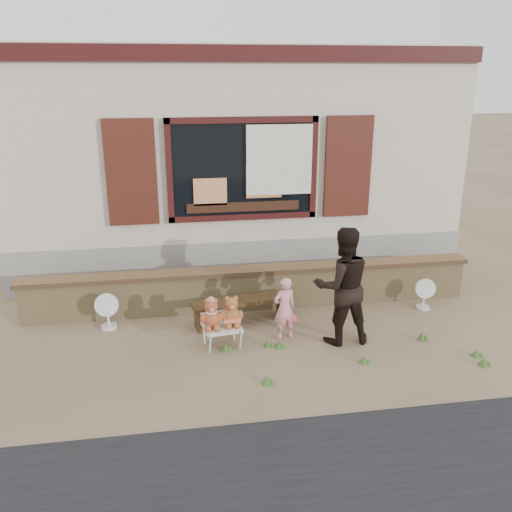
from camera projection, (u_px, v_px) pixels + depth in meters
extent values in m
plane|color=brown|center=(263.00, 335.00, 7.75)|extent=(80.00, 80.00, 0.00)
cube|color=#A59985|center=(226.00, 132.00, 11.18)|extent=(8.00, 5.00, 3.20)
cube|color=gray|center=(227.00, 225.00, 11.83)|extent=(8.04, 5.04, 0.80)
cube|color=black|center=(243.00, 169.00, 8.93)|extent=(2.30, 0.04, 1.50)
cube|color=#34100F|center=(242.00, 120.00, 8.65)|extent=(2.50, 0.08, 0.10)
cube|color=#34100F|center=(243.00, 217.00, 9.17)|extent=(2.50, 0.08, 0.10)
cube|color=#34100F|center=(169.00, 172.00, 8.73)|extent=(0.10, 0.08, 1.70)
cube|color=#34100F|center=(314.00, 168.00, 9.09)|extent=(0.10, 0.08, 1.70)
cube|color=black|center=(131.00, 173.00, 8.63)|extent=(0.80, 0.07, 1.70)
cube|color=black|center=(348.00, 167.00, 9.17)|extent=(0.80, 0.07, 1.70)
cube|color=beige|center=(279.00, 160.00, 8.91)|extent=(1.10, 0.02, 1.15)
cube|color=#34100F|center=(242.00, 53.00, 8.36)|extent=(8.00, 0.12, 0.25)
cube|color=black|center=(243.00, 206.00, 9.10)|extent=(1.90, 0.06, 0.16)
cube|color=tan|center=(210.00, 192.00, 8.93)|extent=(0.55, 0.06, 0.45)
cube|color=#E08447|center=(264.00, 181.00, 9.02)|extent=(0.60, 0.06, 0.55)
cube|color=tan|center=(252.00, 290.00, 8.59)|extent=(7.00, 0.30, 0.60)
cube|color=brown|center=(252.00, 270.00, 8.48)|extent=(7.10, 0.36, 0.07)
cube|color=#352412|center=(242.00, 301.00, 8.02)|extent=(1.53, 0.60, 0.06)
cube|color=#352412|center=(199.00, 320.00, 7.87)|extent=(0.15, 0.29, 0.32)
cube|color=#352412|center=(283.00, 307.00, 8.30)|extent=(0.15, 0.29, 0.32)
cube|color=beige|center=(222.00, 327.00, 7.36)|extent=(0.56, 0.51, 0.04)
cylinder|color=silver|center=(210.00, 346.00, 7.18)|extent=(0.03, 0.03, 0.27)
cylinder|color=silver|center=(241.00, 341.00, 7.30)|extent=(0.03, 0.03, 0.27)
cylinder|color=silver|center=(204.00, 333.00, 7.52)|extent=(0.03, 0.03, 0.27)
cylinder|color=silver|center=(233.00, 329.00, 7.64)|extent=(0.03, 0.03, 0.27)
imported|color=pink|center=(284.00, 308.00, 7.54)|extent=(0.38, 0.29, 0.91)
imported|color=black|center=(342.00, 286.00, 7.34)|extent=(0.82, 0.65, 1.65)
cylinder|color=silver|center=(109.00, 327.00, 7.97)|extent=(0.23, 0.23, 0.04)
cylinder|color=silver|center=(108.00, 317.00, 7.92)|extent=(0.04, 0.04, 0.30)
cylinder|color=silver|center=(107.00, 304.00, 7.85)|extent=(0.34, 0.12, 0.34)
cylinder|color=silver|center=(423.00, 307.00, 8.63)|extent=(0.21, 0.21, 0.04)
cylinder|color=silver|center=(424.00, 299.00, 8.59)|extent=(0.04, 0.04, 0.27)
cylinder|color=silver|center=(425.00, 288.00, 8.52)|extent=(0.33, 0.17, 0.32)
cone|color=#385A24|center=(422.00, 335.00, 7.59)|extent=(0.11, 0.11, 0.15)
cone|color=#385A24|center=(476.00, 353.00, 7.17)|extent=(0.15, 0.15, 0.08)
cone|color=#385A24|center=(267.00, 380.00, 6.53)|extent=(0.15, 0.15, 0.11)
cone|color=#385A24|center=(268.00, 343.00, 7.41)|extent=(0.12, 0.12, 0.12)
cone|color=#385A24|center=(364.00, 360.00, 7.01)|extent=(0.15, 0.15, 0.09)
cone|color=#385A24|center=(484.00, 362.00, 6.94)|extent=(0.16, 0.16, 0.10)
cone|color=#385A24|center=(279.00, 344.00, 7.40)|extent=(0.16, 0.16, 0.09)
cone|color=#385A24|center=(226.00, 347.00, 7.31)|extent=(0.16, 0.16, 0.10)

